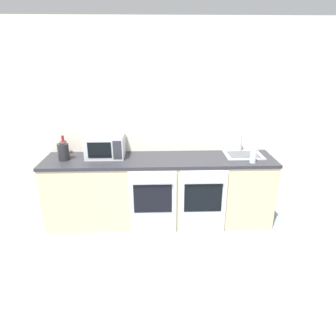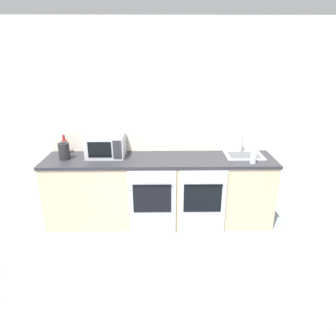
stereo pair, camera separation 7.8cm
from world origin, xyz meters
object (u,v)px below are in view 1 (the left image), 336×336
at_px(microwave, 105,146).
at_px(bottle_red, 64,147).
at_px(bottle_clear, 253,155).
at_px(oven_right, 203,202).
at_px(kettle, 63,152).
at_px(sink, 243,154).
at_px(oven_left, 153,203).

relative_size(microwave, bottle_red, 1.85).
height_order(bottle_clear, bottle_red, bottle_red).
bearing_deg(oven_right, microwave, 160.99).
distance_m(kettle, sink, 2.33).
relative_size(oven_left, bottle_clear, 3.32).
height_order(oven_left, microwave, microwave).
relative_size(oven_right, kettle, 3.81).
distance_m(oven_left, sink, 1.36).
xyz_separation_m(oven_right, bottle_clear, (0.62, 0.13, 0.57)).
xyz_separation_m(oven_right, kettle, (-1.74, 0.31, 0.58)).
height_order(oven_left, sink, sink).
bearing_deg(oven_left, kettle, 164.41).
xyz_separation_m(bottle_clear, sink, (-0.04, 0.28, -0.09)).
distance_m(bottle_clear, kettle, 2.37).
xyz_separation_m(oven_left, bottle_red, (-1.18, 0.52, 0.57)).
bearing_deg(oven_right, kettle, 169.84).
distance_m(oven_left, bottle_clear, 1.37).
relative_size(microwave, sink, 1.00).
bearing_deg(oven_right, sink, 34.92).
relative_size(kettle, sink, 0.46).
relative_size(oven_right, bottle_red, 3.25).
bearing_deg(bottle_red, oven_left, -23.98).
height_order(bottle_clear, sink, bottle_clear).
relative_size(oven_left, sink, 1.75).
xyz_separation_m(oven_right, microwave, (-1.23, 0.43, 0.61)).
distance_m(oven_left, oven_right, 0.62).
height_order(oven_left, kettle, kettle).
bearing_deg(bottle_red, bottle_clear, -9.32).
bearing_deg(oven_right, bottle_red, 163.79).
bearing_deg(microwave, sink, -0.66).
relative_size(bottle_clear, sink, 0.53).
height_order(oven_left, oven_right, same).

